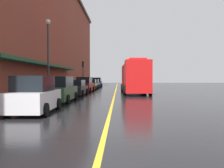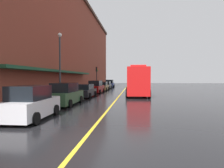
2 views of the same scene
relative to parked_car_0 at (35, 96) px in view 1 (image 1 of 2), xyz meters
The scene contains 17 objects.
ground_plane 21.86m from the parked_car_0, 79.82° to the left, with size 112.00×112.00×0.00m, color black.
sidewalk_left 21.64m from the parked_car_0, 96.21° to the left, with size 2.40×70.00×0.15m, color gray.
lane_center_stripe 21.86m from the parked_car_0, 79.82° to the left, with size 0.16×70.00×0.01m, color gold.
brick_building_left 23.28m from the parked_car_0, 111.07° to the left, with size 9.89×64.00×17.18m.
parked_car_0 is the anchor object (origin of this frame).
parked_car_1 5.75m from the parked_car_0, 91.31° to the left, with size 2.02×4.90×1.91m.
parked_car_2 12.26m from the parked_car_0, 90.54° to the left, with size 2.09×4.77×1.59m.
parked_car_3 18.68m from the parked_car_0, 90.35° to the left, with size 2.15×4.55×1.92m.
parked_car_4 24.45m from the parked_car_0, 90.21° to the left, with size 2.16×4.29×1.59m.
parked_car_5 29.88m from the parked_car_0, 90.28° to the left, with size 2.08×4.51×1.57m.
parked_car_6 35.71m from the parked_car_0, 90.20° to the left, with size 2.15×4.79×1.88m.
fire_truck 16.55m from the parked_car_0, 68.25° to the left, with size 3.10×9.47×3.82m.
parking_meter_0 16.78m from the parked_car_0, 95.09° to the left, with size 0.14×0.18×1.33m.
parking_meter_1 14.32m from the parked_car_0, 95.97° to the left, with size 0.14×0.18×1.33m.
parking_meter_2 24.66m from the parked_car_0, 93.46° to the left, with size 0.14×0.18×1.33m.
street_lamp_left 10.24m from the parked_car_0, 102.56° to the left, with size 0.44×0.44×6.94m.
traffic_light_near 26.11m from the parked_car_0, 93.15° to the left, with size 0.38×0.36×4.30m.
Camera 1 is at (0.45, -8.55, 1.79)m, focal length 38.18 mm.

